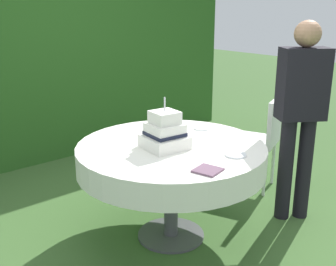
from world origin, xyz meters
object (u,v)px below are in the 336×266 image
object	(u,v)px
cake_table	(171,157)
napkin_stack	(208,170)
wedding_cake	(165,133)
standing_person	(301,109)
serving_plate_far	(235,155)
garden_chair	(263,134)
serving_plate_near	(202,128)

from	to	relation	value
cake_table	napkin_stack	bearing A→B (deg)	-106.69
wedding_cake	standing_person	size ratio (longest dim) A/B	0.23
serving_plate_far	standing_person	xyz separation A→B (m)	(0.79, 0.02, 0.18)
wedding_cake	napkin_stack	bearing A→B (deg)	-99.53
garden_chair	standing_person	bearing A→B (deg)	-116.53
serving_plate_far	wedding_cake	bearing A→B (deg)	120.29
garden_chair	napkin_stack	bearing A→B (deg)	-155.93
serving_plate_far	napkin_stack	world-z (taller)	same
cake_table	serving_plate_far	world-z (taller)	serving_plate_far
garden_chair	standing_person	xyz separation A→B (m)	(-0.26, -0.53, 0.39)
serving_plate_near	napkin_stack	bearing A→B (deg)	-132.87
cake_table	napkin_stack	size ratio (longest dim) A/B	8.94
serving_plate_far	napkin_stack	size ratio (longest dim) A/B	0.95
cake_table	wedding_cake	bearing A→B (deg)	-169.71
wedding_cake	napkin_stack	xyz separation A→B (m)	(-0.08, -0.50, -0.10)
serving_plate_far	napkin_stack	bearing A→B (deg)	-168.50
napkin_stack	cake_table	bearing A→B (deg)	73.31
cake_table	serving_plate_near	world-z (taller)	serving_plate_near
napkin_stack	serving_plate_near	bearing A→B (deg)	47.13
napkin_stack	garden_chair	world-z (taller)	garden_chair
cake_table	serving_plate_near	bearing A→B (deg)	17.01
garden_chair	serving_plate_near	bearing A→B (deg)	177.54
wedding_cake	serving_plate_far	bearing A→B (deg)	-59.71
serving_plate_far	garden_chair	world-z (taller)	garden_chair
wedding_cake	serving_plate_far	world-z (taller)	wedding_cake
wedding_cake	garden_chair	world-z (taller)	wedding_cake
serving_plate_near	wedding_cake	bearing A→B (deg)	-163.87
serving_plate_far	standing_person	bearing A→B (deg)	1.77
serving_plate_far	standing_person	size ratio (longest dim) A/B	0.09
standing_person	cake_table	bearing A→B (deg)	156.49
serving_plate_near	serving_plate_far	world-z (taller)	same
serving_plate_near	standing_person	world-z (taller)	standing_person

